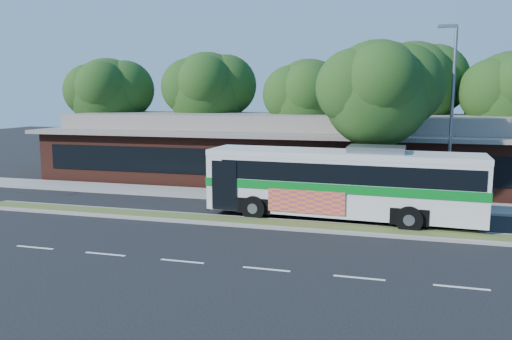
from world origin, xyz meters
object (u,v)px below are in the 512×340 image
object	(u,v)px
lamp_post	(451,112)
sedan	(95,168)
sidewalk_tree	(385,92)
transit_bus	(342,179)

from	to	relation	value
lamp_post	sedan	distance (m)	23.41
lamp_post	sidewalk_tree	distance (m)	3.35
lamp_post	sidewalk_tree	xyz separation A→B (m)	(-3.18, -0.41, 0.97)
lamp_post	sedan	world-z (taller)	lamp_post
transit_bus	sidewalk_tree	distance (m)	5.35
transit_bus	sedan	distance (m)	19.39
transit_bus	sedan	world-z (taller)	transit_bus
lamp_post	sidewalk_tree	world-z (taller)	lamp_post
lamp_post	sidewalk_tree	size ratio (longest dim) A/B	1.08
sedan	sidewalk_tree	world-z (taller)	sidewalk_tree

